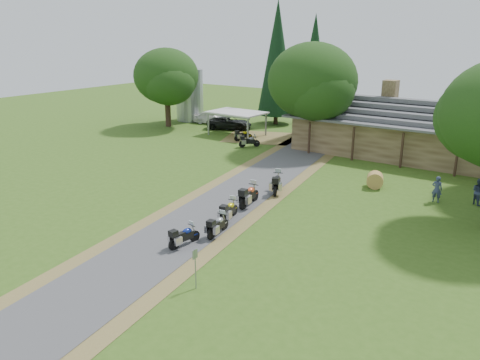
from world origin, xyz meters
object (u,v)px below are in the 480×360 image
Objects in this scene: car_white_sedan at (212,116)px; motorcycle_row_e at (277,182)px; motorcycle_carport_b at (249,141)px; motorcycle_row_d at (249,194)px; lodge at (419,128)px; hay_bale at (375,180)px; motorcycle_row_b at (218,224)px; motorcycle_carport_a at (243,135)px; silo at (190,93)px; motorcycle_row_a at (184,235)px; motorcycle_row_c at (229,209)px; carport at (237,123)px; car_dark_suv at (229,120)px.

motorcycle_row_e is at bearing -145.65° from car_white_sedan.
car_white_sedan is 3.15× the size of motorcycle_carport_b.
motorcycle_row_d is at bearing 153.18° from motorcycle_row_e.
lodge is 19.39× the size of hay_bale.
motorcycle_carport_a is at bearing 24.03° from motorcycle_row_b.
silo reaches higher than lodge.
motorcycle_row_a is at bearing 177.10° from motorcycle_row_d.
motorcycle_row_c is at bearing -115.09° from hay_bale.
car_white_sedan reaches higher than motorcycle_row_c.
motorcycle_row_b is at bearing -100.34° from lodge.
motorcycle_row_d is (-1.06, 4.60, 0.13)m from motorcycle_row_b.
motorcycle_row_e is 1.19× the size of motorcycle_carport_b.
motorcycle_carport_b is (-8.91, 19.47, 0.02)m from motorcycle_row_a.
motorcycle_row_d is (12.42, -16.58, -0.49)m from carport.
motorcycle_row_a is (15.41, -25.30, -0.43)m from car_dark_suv.
motorcycle_row_d reaches higher than motorcycle_carport_a.
car_white_sedan is 2.64× the size of motorcycle_row_e.
silo is 13.14m from motorcycle_carport_a.
motorcycle_carport_a is at bearing 36.09° from motorcycle_row_a.
lodge is 12.17× the size of motorcycle_row_b.
motorcycle_row_e is (-5.06, -15.16, -1.73)m from lodge.
motorcycle_row_c is (18.78, -22.73, -0.30)m from car_white_sedan.
silo is 3.77× the size of motorcycle_carport_a.
motorcycle_carport_a is (1.99, -1.79, -0.62)m from carport.
carport is 6.97m from car_white_sedan.
motorcycle_carport_b is 14.56m from hay_bale.
car_dark_suv is 2.51× the size of motorcycle_row_e.
car_dark_suv is at bearing 75.05° from motorcycle_carport_a.
carport is 23.07m from motorcycle_row_c.
motorcycle_row_c is 5.71m from motorcycle_row_e.
hay_bale is (-0.00, -10.48, -1.90)m from lodge.
motorcycle_row_a is (12.91, -23.20, -0.63)m from carport.
motorcycle_row_b is at bearing -6.83° from motorcycle_row_a.
motorcycle_row_e is (-0.89, 7.70, 0.12)m from motorcycle_row_b.
motorcycle_carport_a is at bearing 18.54° from motorcycle_row_e.
carport is 3.22× the size of motorcycle_carport_a.
motorcycle_carport_b is at bearing -158.39° from lodge.
carport reaches higher than motorcycle_row_c.
motorcycle_row_c is (15.29, -21.29, -0.38)m from car_dark_suv.
car_white_sedan is 5.08× the size of hay_bale.
car_white_sedan is 25.21m from motorcycle_row_e.
silo is at bearing 48.81° from motorcycle_row_a.
lodge is at bearing -107.68° from car_white_sedan.
car_white_sedan is at bearing 44.32° from motorcycle_row_a.
motorcycle_row_a is at bearing 157.47° from motorcycle_row_b.
motorcycle_row_b is (0.58, 2.02, 0.01)m from motorcycle_row_a.
hay_bale is at bearing -142.75° from car_dark_suv.
silo is at bearing 32.20° from motorcycle_row_c.
silo is at bearing 28.33° from motorcycle_row_e.
hay_bale is (4.87, 10.39, -0.09)m from motorcycle_row_c.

